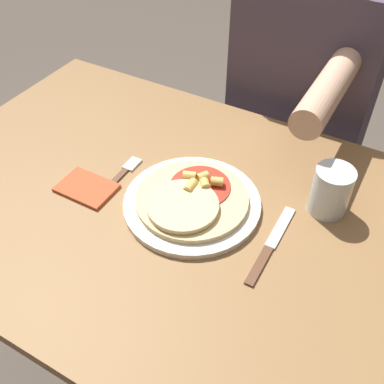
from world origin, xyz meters
name	(u,v)px	position (x,y,z in m)	size (l,w,h in m)	color
ground_plane	(182,363)	(0.00, 0.00, 0.00)	(8.00, 8.00, 0.00)	brown
dining_table	(177,239)	(0.00, 0.00, 0.63)	(1.23, 0.80, 0.75)	olive
plate	(192,203)	(0.03, 0.02, 0.75)	(0.29, 0.29, 0.01)	silver
pizza	(191,199)	(0.03, 0.01, 0.77)	(0.24, 0.24, 0.04)	#E0C689
fork	(119,177)	(-0.16, 0.01, 0.75)	(0.03, 0.18, 0.00)	brown
knife	(270,245)	(0.22, -0.01, 0.75)	(0.02, 0.22, 0.00)	brown
drinking_glass	(331,191)	(0.28, 0.15, 0.80)	(0.08, 0.08, 0.11)	silver
napkin	(87,188)	(-0.20, -0.05, 0.75)	(0.12, 0.09, 0.01)	#C6512D
person_diner	(302,94)	(0.08, 0.58, 0.73)	(0.39, 0.52, 1.25)	#2D2D38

